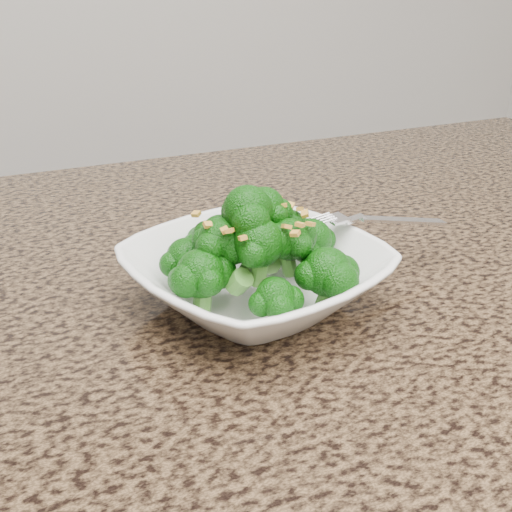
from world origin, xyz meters
name	(u,v)px	position (x,y,z in m)	size (l,w,h in m)	color
granite_counter	(232,325)	(0.00, 0.30, 0.89)	(1.64, 1.04, 0.03)	brown
bowl	(256,277)	(0.03, 0.31, 0.93)	(0.23, 0.23, 0.06)	white
broccoli_pile	(256,210)	(0.03, 0.31, 1.00)	(0.20, 0.20, 0.08)	#0E5009
garlic_topping	(256,166)	(0.03, 0.31, 1.04)	(0.12, 0.12, 0.01)	gold
fork	(358,218)	(0.15, 0.32, 0.96)	(0.18, 0.03, 0.01)	silver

